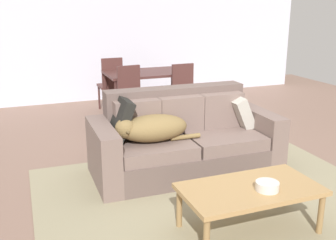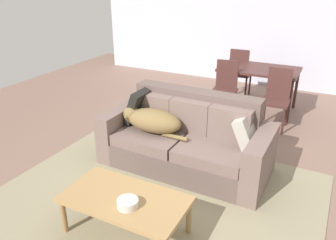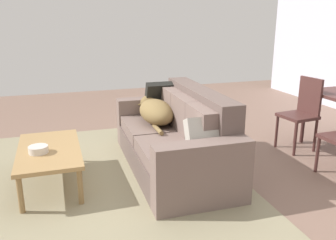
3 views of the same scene
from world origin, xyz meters
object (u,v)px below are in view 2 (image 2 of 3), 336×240
at_px(bowl_on_coffee_table, 128,203).
at_px(dining_table, 259,72).
at_px(dining_chair_near_left, 225,87).
at_px(couch, 187,140).
at_px(coffee_table, 125,201).
at_px(throw_pillow_by_left_arm, 139,106).
at_px(dining_chair_far_left, 240,71).
at_px(dog_on_left_cushion, 152,120).
at_px(throw_pillow_by_right_arm, 247,131).
at_px(dining_chair_near_right, 277,96).

xyz_separation_m(bowl_on_coffee_table, dining_table, (0.24, 3.81, 0.25)).
xyz_separation_m(bowl_on_coffee_table, dining_chair_near_left, (-0.18, 3.24, 0.09)).
xyz_separation_m(couch, coffee_table, (-0.00, -1.39, 0.01)).
height_order(couch, throw_pillow_by_left_arm, couch).
height_order(couch, dining_chair_far_left, dining_chair_far_left).
bearing_deg(dining_table, throw_pillow_by_left_arm, -114.93).
bearing_deg(coffee_table, dining_chair_far_left, 91.96).
height_order(throw_pillow_by_left_arm, bowl_on_coffee_table, throw_pillow_by_left_arm).
bearing_deg(dog_on_left_cushion, dining_chair_near_left, 80.77).
bearing_deg(throw_pillow_by_right_arm, dining_chair_far_left, 107.22).
xyz_separation_m(couch, dining_chair_near_left, (-0.09, 1.76, 0.18)).
distance_m(dog_on_left_cushion, bowl_on_coffee_table, 1.46).
bearing_deg(dining_chair_far_left, dog_on_left_cushion, 83.72).
height_order(bowl_on_coffee_table, dining_chair_near_right, dining_chair_near_right).
bearing_deg(dining_chair_near_right, couch, -115.41).
xyz_separation_m(dining_table, dining_chair_near_right, (0.43, -0.61, -0.17)).
relative_size(dog_on_left_cushion, bowl_on_coffee_table, 4.81).
bearing_deg(throw_pillow_by_left_arm, dining_chair_near_left, 69.46).
bearing_deg(dining_chair_near_left, throw_pillow_by_left_arm, -117.48).
bearing_deg(dining_chair_near_right, dining_chair_far_left, 127.42).
relative_size(throw_pillow_by_left_arm, dining_chair_near_right, 0.51).
relative_size(throw_pillow_by_right_arm, coffee_table, 0.33).
bearing_deg(throw_pillow_by_left_arm, dog_on_left_cushion, -33.00).
bearing_deg(coffee_table, dining_chair_near_right, 76.15).
xyz_separation_m(throw_pillow_by_left_arm, bowl_on_coffee_table, (0.82, -1.54, -0.22)).
bearing_deg(bowl_on_coffee_table, dining_table, 86.45).
distance_m(dining_table, dining_chair_far_left, 0.72).
bearing_deg(dining_table, couch, -98.06).
xyz_separation_m(dog_on_left_cushion, dining_chair_near_right, (1.19, 1.84, -0.08)).
height_order(dog_on_left_cushion, bowl_on_coffee_table, dog_on_left_cushion).
bearing_deg(dining_chair_near_right, throw_pillow_by_right_arm, -92.68).
relative_size(bowl_on_coffee_table, dining_chair_near_right, 0.20).
height_order(dog_on_left_cushion, dining_chair_near_right, dining_chair_near_right).
bearing_deg(dining_table, coffee_table, -95.07).
relative_size(throw_pillow_by_right_arm, bowl_on_coffee_table, 1.97).
relative_size(couch, dining_chair_near_left, 2.19).
height_order(coffee_table, bowl_on_coffee_table, bowl_on_coffee_table).
distance_m(throw_pillow_by_left_arm, dining_table, 2.50).
relative_size(couch, dining_chair_far_left, 2.18).
bearing_deg(dog_on_left_cushion, dining_table, 73.87).
height_order(dining_chair_near_left, dining_chair_far_left, dining_chair_far_left).
height_order(dining_table, dining_chair_near_right, dining_chair_near_right).
xyz_separation_m(dog_on_left_cushion, dining_chair_far_left, (0.28, 2.97, -0.07)).
relative_size(throw_pillow_by_left_arm, throw_pillow_by_right_arm, 1.27).
relative_size(couch, dining_table, 1.57).
distance_m(dining_chair_near_left, dining_chair_far_left, 1.08).
bearing_deg(throw_pillow_by_right_arm, dining_table, 99.79).
bearing_deg(throw_pillow_by_right_arm, throw_pillow_by_left_arm, 178.96).
bearing_deg(dining_chair_near_left, coffee_table, -95.36).
relative_size(bowl_on_coffee_table, dining_table, 0.14).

